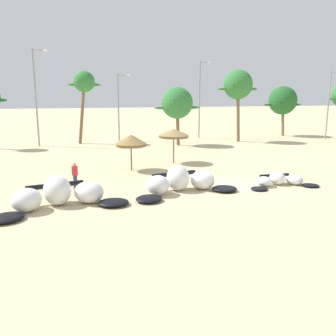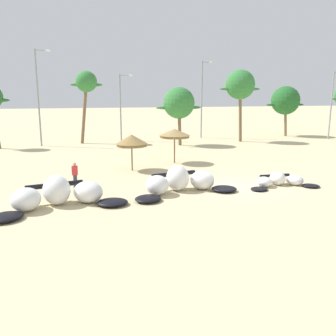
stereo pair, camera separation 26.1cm
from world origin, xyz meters
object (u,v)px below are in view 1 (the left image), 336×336
Objects in this scene: beach_umbrella_middle at (174,133)px; palm_center_left at (238,85)px; kite_left_of_center at (279,180)px; palm_left_of_gap at (177,103)px; kite_left at (181,182)px; palm_center_right at (283,101)px; lamppost_west at (37,94)px; lamppost_west_center at (120,104)px; lamppost_east_center at (200,96)px; lamppost_east at (330,101)px; kite_far_left at (59,195)px; beach_umbrella_near_van at (131,140)px; palm_left at (84,84)px; person_near_kites at (75,176)px.

beach_umbrella_middle is 0.34× the size of palm_center_left.
kite_left_of_center is 19.51m from palm_left_of_gap.
kite_left is 1.37× the size of kite_left_of_center.
palm_center_right is (8.58, 3.83, -1.91)m from palm_center_left.
lamppost_west_center is (9.22, 2.44, -1.19)m from lamppost_west.
lamppost_east is (15.40, -5.39, -0.64)m from lamppost_east_center.
kite_far_left is 23.86m from lamppost_west.
palm_left_of_gap is 0.96× the size of palm_center_right.
lamppost_west reaches higher than beach_umbrella_near_van.
kite_left_of_center is at bearing -86.52° from palm_left_of_gap.
palm_left is 30.36m from lamppost_east.
palm_center_left reaches higher than kite_left.
beach_umbrella_near_van is 1.69× the size of person_near_kites.
palm_center_left is at bearing -9.85° from palm_left.
palm_left is 0.80× the size of lamppost_west.
beach_umbrella_middle is 24.95m from palm_center_right.
palm_center_right reaches higher than kite_far_left.
lamppost_west_center is (-13.48, 4.45, -2.15)m from palm_center_left.
palm_left_of_gap is at bearing 59.37° from beach_umbrella_near_van.
beach_umbrella_middle is at bearing 27.51° from beach_umbrella_near_van.
kite_left_of_center is 27.93m from lamppost_west.
lamppost_west is (-22.70, 2.01, -0.96)m from palm_center_left.
lamppost_west is 19.93m from lamppost_east_center.
kite_left is at bearing -123.32° from palm_center_left.
person_near_kites is at bearing -151.70° from lamppost_east.
kite_left reaches higher than kite_left_of_center.
palm_center_right is at bearing 3.34° from lamppost_west.
kite_left is at bearing -66.61° from lamppost_west.
palm_left_of_gap reaches higher than kite_left_of_center.
lamppost_east_center reaches higher than kite_left_of_center.
person_near_kites reaches higher than kite_left.
palm_left_of_gap is 0.66× the size of lamppost_east_center.
beach_umbrella_middle is (3.89, 2.02, 0.22)m from beach_umbrella_near_van.
beach_umbrella_near_van is at bearing -155.22° from lamppost_east.
beach_umbrella_near_van is at bearing -63.35° from lamppost_west.
palm_left is 14.83m from lamppost_east_center.
lamppost_west is (-3.52, 19.69, 4.90)m from person_near_kites.
beach_umbrella_near_van is 17.50m from lamppost_west.
lamppost_east_center is 1.16× the size of lamppost_east.
kite_far_left is 0.84× the size of palm_left.
kite_far_left is at bearing -147.76° from lamppost_east.
palm_center_left is (13.17, 20.04, 6.10)m from kite_left.
lamppost_east_center is at bearing 175.56° from palm_center_right.
kite_far_left is at bearing -122.79° from beach_umbrella_near_van.
kite_left is at bearing -112.40° from lamppost_east_center.
palm_center_left is 9.59m from palm_center_right.
palm_left_of_gap is 8.20m from palm_center_left.
lamppost_east_center is (4.89, 5.97, 0.74)m from palm_left_of_gap.
beach_umbrella_middle is at bearing 76.78° from kite_left.
lamppost_east_center reaches higher than palm_center_left.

